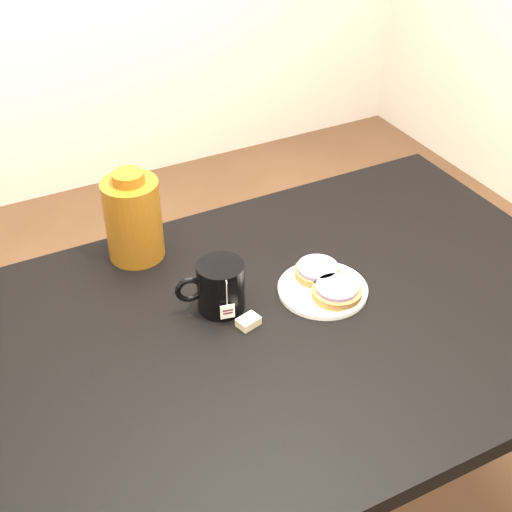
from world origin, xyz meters
The scene contains 7 objects.
table centered at (0.00, 0.00, 0.67)m, with size 1.40×0.90×0.75m.
plate centered at (0.12, 0.04, 0.76)m, with size 0.19×0.19×0.01m.
bagel_back centered at (0.14, 0.08, 0.77)m, with size 0.14×0.14×0.03m.
bagel_front centered at (0.13, 0.00, 0.77)m, with size 0.14×0.14×0.03m.
mug centered at (-0.09, 0.09, 0.81)m, with size 0.15×0.12×0.11m.
teabag_pouch centered at (-0.07, 0.02, 0.76)m, with size 0.04×0.03×0.02m, color #C6B793.
bagel_package centered at (-0.18, 0.35, 0.85)m, with size 0.14×0.14×0.22m.
Camera 1 is at (-0.56, -0.96, 1.72)m, focal length 50.00 mm.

